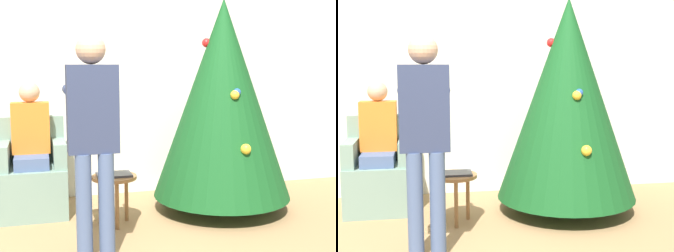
% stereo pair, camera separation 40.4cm
% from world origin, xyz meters
% --- Properties ---
extents(wall_back, '(8.00, 0.06, 2.70)m').
position_xyz_m(wall_back, '(0.00, 2.23, 1.35)').
color(wall_back, silver).
rests_on(wall_back, ground_plane).
extents(christmas_tree, '(1.38, 1.38, 2.11)m').
position_xyz_m(christmas_tree, '(1.14, 1.35, 1.13)').
color(christmas_tree, brown).
rests_on(christmas_tree, ground_plane).
extents(armchair, '(0.64, 0.63, 0.95)m').
position_xyz_m(armchair, '(-0.70, 1.72, 0.36)').
color(armchair, gray).
rests_on(armchair, ground_plane).
extents(person_seated, '(0.36, 0.46, 1.30)m').
position_xyz_m(person_seated, '(-0.70, 1.70, 0.72)').
color(person_seated, '#475B84').
rests_on(person_seated, ground_plane).
extents(person_standing, '(0.40, 0.57, 1.69)m').
position_xyz_m(person_standing, '(-0.24, 0.48, 1.01)').
color(person_standing, '#475B84').
rests_on(person_standing, ground_plane).
extents(side_stool, '(0.41, 0.41, 0.46)m').
position_xyz_m(side_stool, '(0.02, 1.17, 0.39)').
color(side_stool, olive).
rests_on(side_stool, ground_plane).
extents(laptop, '(0.31, 0.22, 0.02)m').
position_xyz_m(laptop, '(0.02, 1.17, 0.47)').
color(laptop, '#38383D').
rests_on(laptop, side_stool).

